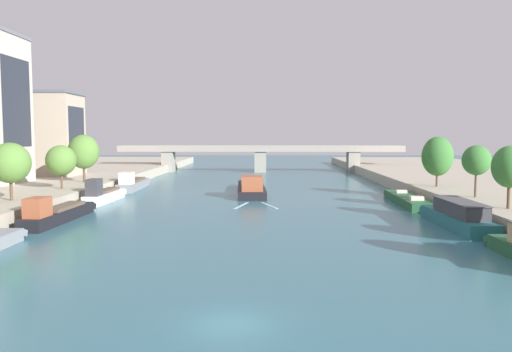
% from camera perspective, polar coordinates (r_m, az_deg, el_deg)
% --- Properties ---
extents(ground_plane, '(400.00, 400.00, 0.00)m').
position_cam_1_polar(ground_plane, '(25.21, -2.89, -16.53)').
color(ground_plane, '#336675').
extents(quay_left, '(36.00, 170.00, 1.84)m').
position_cam_1_polar(quay_left, '(89.52, -26.92, -1.05)').
color(quay_left, '#B2A893').
rests_on(quay_left, ground).
extents(barge_midriver, '(5.12, 20.84, 3.22)m').
position_cam_1_polar(barge_midriver, '(77.77, -0.55, -1.32)').
color(barge_midriver, black).
rests_on(barge_midriver, ground).
extents(wake_behind_barge, '(5.59, 6.05, 0.03)m').
position_cam_1_polar(wake_behind_barge, '(64.74, -0.09, -3.37)').
color(wake_behind_barge, '#A5D1DB').
rests_on(wake_behind_barge, ground).
extents(moored_boat_left_far, '(2.83, 14.34, 3.11)m').
position_cam_1_polar(moored_boat_left_far, '(56.46, -21.70, -3.96)').
color(moored_boat_left_far, black).
rests_on(moored_boat_left_far, ground).
extents(moored_boat_left_near, '(2.51, 11.99, 3.46)m').
position_cam_1_polar(moored_boat_left_near, '(71.01, -16.95, -2.04)').
color(moored_boat_left_near, silver).
rests_on(moored_boat_left_near, ground).
extents(moored_boat_left_upstream, '(3.07, 14.30, 3.17)m').
position_cam_1_polar(moored_boat_left_upstream, '(86.37, -13.83, -0.83)').
color(moored_boat_left_upstream, gray).
rests_on(moored_boat_left_upstream, ground).
extents(moored_boat_right_gap_after, '(3.12, 14.03, 2.75)m').
position_cam_1_polar(moored_boat_right_gap_after, '(53.28, 21.95, -4.24)').
color(moored_boat_right_gap_after, '#23666B').
rests_on(moored_boat_right_gap_after, ground).
extents(moored_boat_right_upstream, '(3.25, 16.35, 2.18)m').
position_cam_1_polar(moored_boat_right_upstream, '(69.35, 16.81, -2.58)').
color(moored_boat_right_upstream, '#235633').
rests_on(moored_boat_right_upstream, ground).
extents(tree_left_second, '(4.40, 4.40, 6.43)m').
position_cam_1_polar(tree_left_second, '(61.65, -26.18, 1.34)').
color(tree_left_second, brown).
rests_on(tree_left_second, quay_left).
extents(tree_left_far, '(4.01, 4.01, 5.88)m').
position_cam_1_polar(tree_left_far, '(72.41, -21.30, 1.66)').
color(tree_left_far, brown).
rests_on(tree_left_far, quay_left).
extents(tree_left_third, '(4.67, 4.67, 7.29)m').
position_cam_1_polar(tree_left_third, '(81.32, -19.03, 2.62)').
color(tree_left_third, brown).
rests_on(tree_left_third, quay_left).
extents(tree_right_distant, '(3.42, 3.42, 6.23)m').
position_cam_1_polar(tree_right_distant, '(55.10, 26.92, 0.93)').
color(tree_right_distant, brown).
rests_on(tree_right_distant, quay_right).
extents(tree_right_by_lamp, '(3.25, 3.25, 6.08)m').
position_cam_1_polar(tree_right_by_lamp, '(63.61, 23.80, 1.64)').
color(tree_right_by_lamp, brown).
rests_on(tree_right_by_lamp, quay_right).
extents(tree_right_end_of_row, '(4.30, 4.30, 7.02)m').
position_cam_1_polar(tree_right_end_of_row, '(74.66, 19.95, 2.12)').
color(tree_right_end_of_row, brown).
rests_on(tree_right_end_of_row, quay_right).
extents(building_left_tall, '(16.40, 9.32, 14.90)m').
position_cam_1_polar(building_left_tall, '(98.74, -24.06, 4.42)').
color(building_left_tall, '#B2A38E').
rests_on(building_left_tall, quay_left).
extents(bridge_far, '(69.19, 4.40, 6.50)m').
position_cam_1_polar(bridge_far, '(122.21, 0.51, 2.43)').
color(bridge_far, gray).
rests_on(bridge_far, ground).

